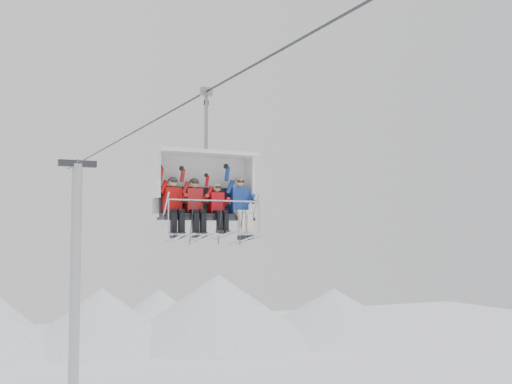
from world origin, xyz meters
name	(u,v)px	position (x,y,z in m)	size (l,w,h in m)	color
ridgeline	(8,319)	(-1.58, 42.05, 2.84)	(72.00, 21.00, 7.00)	white
lift_tower_right	(75,305)	(0.00, 22.00, 5.78)	(2.00, 1.80, 13.48)	#AAADB2
haul_cable	(256,64)	(0.00, 0.00, 13.30)	(0.06, 0.06, 50.00)	#323237
chairlift_carrier	(204,186)	(0.00, 3.23, 10.75)	(2.74, 1.17, 3.98)	black
skier_far_left	(174,204)	(-0.95, 2.92, 10.23)	(0.43, 1.69, 1.70)	red
skier_center_left	(195,205)	(-0.36, 2.92, 10.23)	(0.43, 1.69, 1.68)	#A81B1B
skier_center_right	(218,207)	(0.28, 2.90, 10.17)	(0.37, 1.69, 1.50)	red
skier_far_right	(240,204)	(0.93, 2.93, 10.27)	(0.47, 1.69, 1.82)	#183C9C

